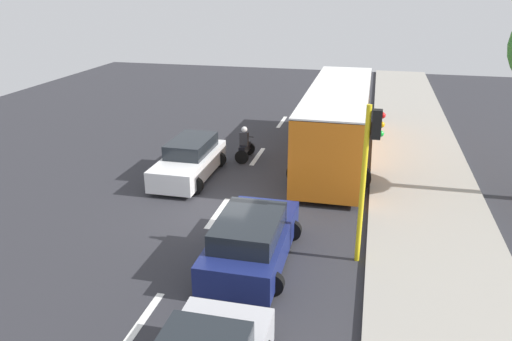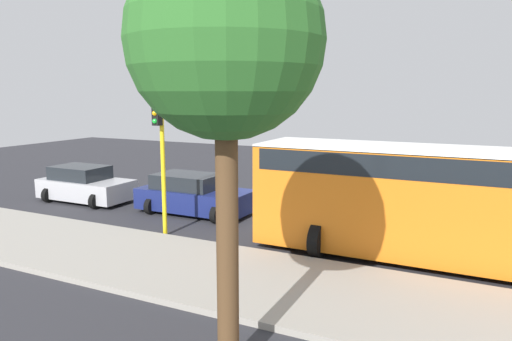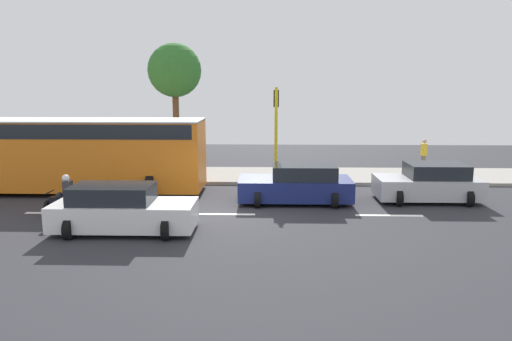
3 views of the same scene
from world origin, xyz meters
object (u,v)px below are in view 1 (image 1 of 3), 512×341
object	(u,v)px
car_dark_blue	(251,240)
traffic_light_corner	(368,163)
car_white	(190,160)
motorcycle	(245,146)
city_bus	(338,118)

from	to	relation	value
car_dark_blue	traffic_light_corner	distance (m)	3.80
car_dark_blue	car_white	size ratio (longest dim) A/B	0.99
car_dark_blue	motorcycle	world-z (taller)	motorcycle
car_dark_blue	city_bus	xyz separation A→B (m)	(1.56, 9.47, 1.13)
city_bus	traffic_light_corner	distance (m)	8.85
car_dark_blue	traffic_light_corner	xyz separation A→B (m)	(2.98, 0.80, 2.22)
car_dark_blue	motorcycle	bearing A→B (deg)	105.68
car_white	motorcycle	xyz separation A→B (m)	(1.63, 2.52, -0.07)
city_bus	traffic_light_corner	bearing A→B (deg)	-80.70
car_dark_blue	city_bus	world-z (taller)	city_bus
city_bus	car_dark_blue	bearing A→B (deg)	-99.33
motorcycle	traffic_light_corner	distance (m)	9.46
car_white	city_bus	xyz separation A→B (m)	(5.51, 3.70, 1.13)
motorcycle	traffic_light_corner	world-z (taller)	traffic_light_corner
car_white	motorcycle	bearing A→B (deg)	57.10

